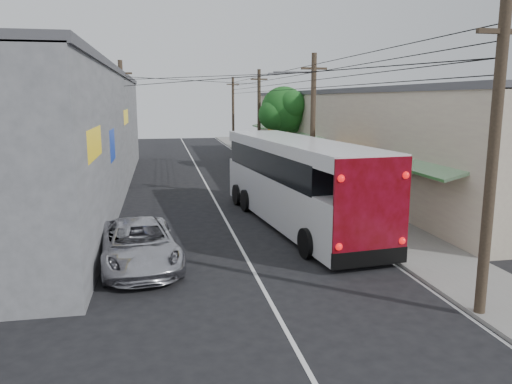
{
  "coord_description": "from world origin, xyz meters",
  "views": [
    {
      "loc": [
        -2.88,
        -12.98,
        5.63
      ],
      "look_at": [
        1.07,
        7.69,
        1.69
      ],
      "focal_mm": 35.0,
      "sensor_mm": 36.0,
      "label": 1
    }
  ],
  "objects_px": {
    "coach_bus": "(295,181)",
    "pedestrian_near": "(333,177)",
    "pedestrian_far": "(339,193)",
    "parked_car_mid": "(268,169)",
    "parked_car_far": "(243,152)",
    "jeepney": "(139,244)",
    "parked_suv": "(301,188)"
  },
  "relations": [
    {
      "from": "parked_car_far",
      "to": "pedestrian_near",
      "type": "relative_size",
      "value": 2.79
    },
    {
      "from": "jeepney",
      "to": "parked_car_far",
      "type": "height_order",
      "value": "jeepney"
    },
    {
      "from": "parked_car_mid",
      "to": "pedestrian_far",
      "type": "xyz_separation_m",
      "value": [
        1.43,
        -10.42,
        0.18
      ]
    },
    {
      "from": "coach_bus",
      "to": "parked_car_mid",
      "type": "distance_m",
      "value": 12.64
    },
    {
      "from": "pedestrian_far",
      "to": "pedestrian_near",
      "type": "bearing_deg",
      "value": -110.73
    },
    {
      "from": "jeepney",
      "to": "parked_car_far",
      "type": "relative_size",
      "value": 1.23
    },
    {
      "from": "parked_car_mid",
      "to": "parked_car_far",
      "type": "xyz_separation_m",
      "value": [
        0.14,
        11.61,
        -0.04
      ]
    },
    {
      "from": "parked_car_mid",
      "to": "pedestrian_far",
      "type": "relative_size",
      "value": 2.73
    },
    {
      "from": "parked_suv",
      "to": "jeepney",
      "type": "bearing_deg",
      "value": -127.32
    },
    {
      "from": "parked_car_mid",
      "to": "pedestrian_far",
      "type": "height_order",
      "value": "pedestrian_far"
    },
    {
      "from": "pedestrian_near",
      "to": "pedestrian_far",
      "type": "bearing_deg",
      "value": 62.25
    },
    {
      "from": "pedestrian_near",
      "to": "jeepney",
      "type": "bearing_deg",
      "value": 35.73
    },
    {
      "from": "pedestrian_near",
      "to": "coach_bus",
      "type": "bearing_deg",
      "value": 47.61
    },
    {
      "from": "parked_car_mid",
      "to": "parked_car_far",
      "type": "height_order",
      "value": "parked_car_mid"
    },
    {
      "from": "parked_car_far",
      "to": "pedestrian_far",
      "type": "bearing_deg",
      "value": -83.17
    },
    {
      "from": "pedestrian_near",
      "to": "pedestrian_far",
      "type": "relative_size",
      "value": 0.96
    },
    {
      "from": "parked_suv",
      "to": "pedestrian_far",
      "type": "relative_size",
      "value": 3.21
    },
    {
      "from": "jeepney",
      "to": "parked_car_mid",
      "type": "xyz_separation_m",
      "value": [
        8.2,
        17.12,
        0.01
      ]
    },
    {
      "from": "jeepney",
      "to": "parked_car_far",
      "type": "xyz_separation_m",
      "value": [
        8.34,
        28.73,
        -0.03
      ]
    },
    {
      "from": "jeepney",
      "to": "pedestrian_near",
      "type": "bearing_deg",
      "value": 39.77
    },
    {
      "from": "pedestrian_near",
      "to": "parked_car_mid",
      "type": "bearing_deg",
      "value": -70.64
    },
    {
      "from": "pedestrian_far",
      "to": "parked_suv",
      "type": "bearing_deg",
      "value": -67.63
    },
    {
      "from": "coach_bus",
      "to": "pedestrian_far",
      "type": "distance_m",
      "value": 3.71
    },
    {
      "from": "pedestrian_far",
      "to": "coach_bus",
      "type": "bearing_deg",
      "value": 31.17
    },
    {
      "from": "jeepney",
      "to": "parked_car_far",
      "type": "bearing_deg",
      "value": 66.4
    },
    {
      "from": "parked_car_mid",
      "to": "parked_car_far",
      "type": "distance_m",
      "value": 11.61
    },
    {
      "from": "parked_car_far",
      "to": "pedestrian_near",
      "type": "distance_m",
      "value": 16.89
    },
    {
      "from": "coach_bus",
      "to": "parked_suv",
      "type": "xyz_separation_m",
      "value": [
        1.61,
        4.62,
        -1.22
      ]
    },
    {
      "from": "pedestrian_far",
      "to": "parked_car_far",
      "type": "bearing_deg",
      "value": -91.09
    },
    {
      "from": "coach_bus",
      "to": "pedestrian_near",
      "type": "relative_size",
      "value": 8.51
    },
    {
      "from": "pedestrian_near",
      "to": "pedestrian_far",
      "type": "xyz_separation_m",
      "value": [
        -1.58,
        -5.39,
        0.04
      ]
    },
    {
      "from": "coach_bus",
      "to": "parked_suv",
      "type": "distance_m",
      "value": 5.04
    }
  ]
}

